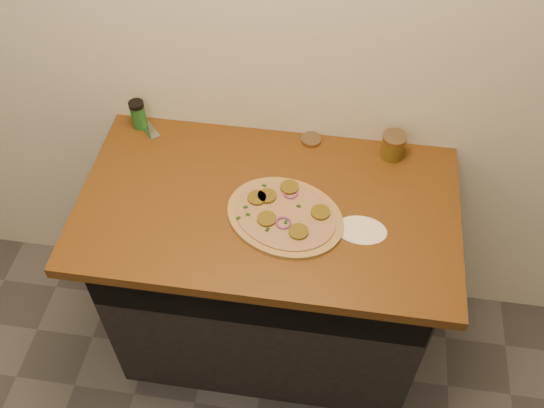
% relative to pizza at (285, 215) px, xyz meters
% --- Properties ---
extents(cabinet, '(1.10, 0.60, 0.86)m').
position_rel_pizza_xyz_m(cabinet, '(-0.06, 0.08, -0.48)').
color(cabinet, black).
rests_on(cabinet, ground).
extents(countertop, '(1.20, 0.70, 0.04)m').
position_rel_pizza_xyz_m(countertop, '(-0.06, 0.05, -0.03)').
color(countertop, brown).
rests_on(countertop, cabinet).
extents(pizza, '(0.47, 0.47, 0.03)m').
position_rel_pizza_xyz_m(pizza, '(0.00, 0.00, 0.00)').
color(pizza, tan).
rests_on(pizza, countertop).
extents(chefs_knife, '(0.21, 0.23, 0.02)m').
position_rel_pizza_xyz_m(chefs_knife, '(-0.60, 0.41, -0.00)').
color(chefs_knife, '#B7BAC1').
rests_on(chefs_knife, countertop).
extents(mason_jar_lid, '(0.08, 0.08, 0.01)m').
position_rel_pizza_xyz_m(mason_jar_lid, '(0.05, 0.35, -0.00)').
color(mason_jar_lid, '#927755').
rests_on(mason_jar_lid, countertop).
extents(salsa_jar, '(0.08, 0.08, 0.09)m').
position_rel_pizza_xyz_m(salsa_jar, '(0.32, 0.32, 0.04)').
color(salsa_jar, maroon).
rests_on(salsa_jar, countertop).
extents(spice_shaker, '(0.05, 0.05, 0.11)m').
position_rel_pizza_xyz_m(spice_shaker, '(-0.56, 0.34, 0.04)').
color(spice_shaker, '#1E5F23').
rests_on(spice_shaker, countertop).
extents(flour_spill, '(0.16, 0.16, 0.00)m').
position_rel_pizza_xyz_m(flour_spill, '(0.24, -0.02, -0.01)').
color(flour_spill, white).
rests_on(flour_spill, countertop).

